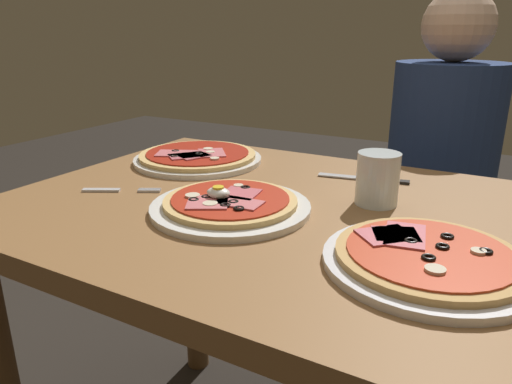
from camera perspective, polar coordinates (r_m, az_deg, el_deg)
name	(u,v)px	position (r m, az deg, el deg)	size (l,w,h in m)	color
dining_table	(287,271)	(0.94, 3.73, -9.41)	(1.07, 0.76, 0.76)	olive
pizza_foreground	(230,204)	(0.85, -3.13, -1.48)	(0.29, 0.29, 0.05)	white
pizza_across_left	(198,157)	(1.18, -7.00, 4.17)	(0.31, 0.31, 0.03)	white
pizza_across_right	(428,258)	(0.70, 19.90, -7.48)	(0.29, 0.29, 0.03)	white
water_glass_near	(377,182)	(0.91, 14.34, 1.15)	(0.08, 0.08, 0.10)	silver
fork	(115,190)	(1.00, -16.52, 0.21)	(0.15, 0.09, 0.00)	silver
knife	(370,179)	(1.06, 13.45, 1.54)	(0.20, 0.05, 0.01)	silver
diner_person	(436,200)	(1.60, 20.76, -0.91)	(0.32, 0.32, 1.18)	black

